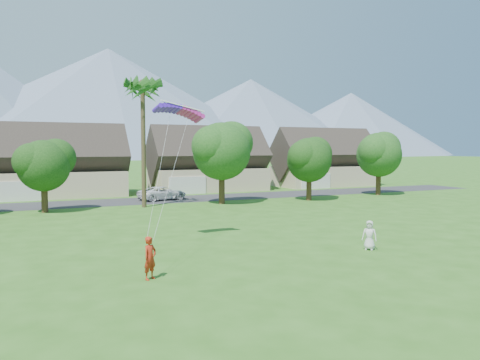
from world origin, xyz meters
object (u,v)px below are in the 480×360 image
parafoil_kite (179,110)px  watcher (369,235)px  parked_car (162,193)px  kite_flyer (150,258)px

parafoil_kite → watcher: bearing=-42.3°
watcher → parked_car: 30.09m
kite_flyer → watcher: bearing=-30.4°
watcher → parafoil_kite: size_ratio=0.54×
kite_flyer → parked_car: kite_flyer is taller
kite_flyer → parafoil_kite: 10.99m
kite_flyer → watcher: 12.90m
parked_car → parafoil_kite: 24.83m
watcher → parafoil_kite: bearing=-168.6°
kite_flyer → parafoil_kite: bearing=29.8°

